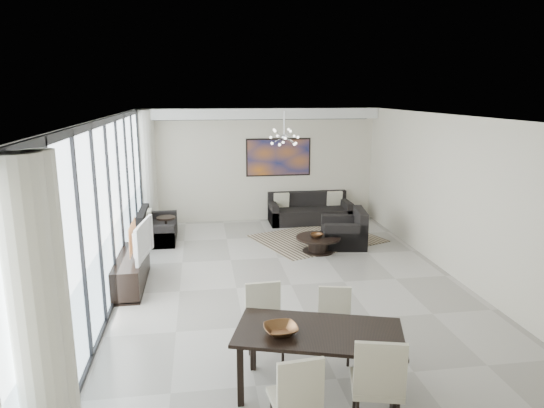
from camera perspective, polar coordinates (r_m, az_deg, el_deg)
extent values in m
cube|color=#A8A39B|center=(8.59, 2.26, -9.42)|extent=(6.00, 9.00, 0.02)
cube|color=white|center=(7.95, 2.45, 10.13)|extent=(6.00, 9.00, 0.02)
cube|color=beige|center=(12.52, -1.52, 4.57)|extent=(6.00, 0.02, 2.90)
cube|color=beige|center=(4.08, 14.66, -14.30)|extent=(6.00, 0.02, 2.90)
cube|color=beige|center=(9.19, 20.99, 0.60)|extent=(0.02, 9.00, 2.90)
cube|color=silver|center=(8.15, -18.70, -0.73)|extent=(0.01, 8.95, 2.85)
cube|color=black|center=(7.94, -19.16, 9.14)|extent=(0.04, 8.95, 0.10)
cube|color=black|center=(8.57, -17.74, -9.98)|extent=(0.04, 8.95, 0.06)
cube|color=black|center=(4.46, -27.11, -12.90)|extent=(0.04, 0.05, 2.88)
cube|color=black|center=(5.34, -23.78, -8.32)|extent=(0.04, 0.05, 2.88)
cube|color=black|center=(6.25, -21.45, -5.04)|extent=(0.04, 0.05, 2.88)
cube|color=black|center=(7.19, -19.74, -2.60)|extent=(0.04, 0.05, 2.88)
cube|color=black|center=(8.14, -18.43, -0.72)|extent=(0.04, 0.05, 2.88)
cube|color=black|center=(9.10, -17.40, 0.76)|extent=(0.04, 0.05, 2.88)
cube|color=black|center=(10.07, -16.56, 1.96)|extent=(0.04, 0.05, 2.88)
cube|color=black|center=(11.05, -15.87, 2.94)|extent=(0.04, 0.05, 2.88)
cube|color=black|center=(12.03, -15.29, 3.77)|extent=(0.04, 0.05, 2.88)
cylinder|color=silver|center=(4.29, -25.92, -13.82)|extent=(0.36, 0.36, 2.85)
cylinder|color=silver|center=(12.16, -14.56, 3.91)|extent=(0.36, 0.36, 2.85)
cube|color=white|center=(12.20, -1.44, 10.59)|extent=(5.98, 0.40, 0.26)
cube|color=#B15C18|center=(12.54, 0.77, 5.52)|extent=(1.68, 0.04, 0.98)
cylinder|color=silver|center=(10.48, 1.45, 9.39)|extent=(0.02, 0.02, 0.55)
sphere|color=silver|center=(10.50, 1.44, 7.89)|extent=(0.12, 0.12, 0.12)
cube|color=black|center=(11.21, 5.32, -4.06)|extent=(3.18, 2.84, 0.01)
cylinder|color=black|center=(10.23, 5.45, -3.97)|extent=(0.93, 0.93, 0.04)
cylinder|color=black|center=(10.28, 5.43, -4.84)|extent=(0.41, 0.41, 0.29)
cylinder|color=black|center=(10.32, 5.42, -5.53)|extent=(0.65, 0.65, 0.03)
imported|color=brown|center=(10.18, 5.27, -3.71)|extent=(0.28, 0.28, 0.08)
cube|color=black|center=(12.53, 4.47, -1.34)|extent=(2.08, 0.85, 0.38)
cube|color=black|center=(12.76, 4.16, 0.67)|extent=(2.08, 0.17, 0.38)
cube|color=black|center=(12.33, 0.15, -1.13)|extent=(0.17, 0.85, 0.55)
cube|color=black|center=(12.75, 8.65, -0.80)|extent=(0.17, 0.85, 0.55)
cube|color=black|center=(11.33, -13.23, -3.27)|extent=(0.80, 1.42, 0.35)
cube|color=black|center=(11.27, -14.95, -1.58)|extent=(0.16, 1.42, 0.35)
cube|color=black|center=(10.71, -13.51, -3.80)|extent=(0.80, 0.16, 0.51)
cube|color=black|center=(11.91, -13.02, -2.06)|extent=(0.80, 0.16, 0.51)
cube|color=black|center=(10.75, 8.39, -3.80)|extent=(1.05, 1.09, 0.40)
cube|color=black|center=(10.70, 10.38, -1.72)|extent=(0.33, 0.97, 0.40)
cube|color=black|center=(11.10, 8.14, -2.78)|extent=(0.92, 0.32, 0.58)
cube|color=black|center=(10.36, 8.69, -3.94)|extent=(0.92, 0.32, 0.58)
cylinder|color=black|center=(11.05, -12.39, -1.61)|extent=(0.42, 0.42, 0.04)
cylinder|color=black|center=(11.12, -12.32, -3.02)|extent=(0.06, 0.06, 0.52)
cylinder|color=black|center=(11.19, -12.26, -4.28)|extent=(0.29, 0.29, 0.03)
cube|color=black|center=(8.82, -16.29, -7.56)|extent=(0.48, 1.71, 0.54)
imported|color=gray|center=(8.55, -15.54, -4.07)|extent=(0.29, 1.09, 0.62)
cube|color=black|center=(5.49, 5.53, -14.81)|extent=(2.00, 1.40, 0.04)
cube|color=black|center=(5.47, -3.76, -19.45)|extent=(0.07, 0.07, 0.71)
cube|color=black|center=(6.06, -2.27, -15.94)|extent=(0.07, 0.07, 0.71)
cube|color=black|center=(5.40, 14.33, -20.33)|extent=(0.07, 0.07, 0.71)
cube|color=black|center=(6.00, 13.69, -16.65)|extent=(0.07, 0.07, 0.71)
cube|color=beige|center=(4.97, 2.60, -21.94)|extent=(0.49, 0.49, 0.06)
cube|color=beige|center=(4.68, 3.38, -20.73)|extent=(0.44, 0.10, 0.54)
cube|color=beige|center=(5.18, 12.16, -20.08)|extent=(0.59, 0.59, 0.06)
cube|color=beige|center=(4.86, 12.60, -18.72)|extent=(0.48, 0.17, 0.59)
cylinder|color=black|center=(5.47, 9.68, -21.29)|extent=(0.04, 0.04, 0.45)
cube|color=beige|center=(6.17, -0.72, -14.40)|extent=(0.47, 0.47, 0.06)
cube|color=beige|center=(6.24, -1.07, -11.53)|extent=(0.45, 0.07, 0.54)
cylinder|color=black|center=(6.17, 1.28, -16.94)|extent=(0.04, 0.04, 0.42)
cylinder|color=black|center=(6.41, -2.61, -15.72)|extent=(0.04, 0.04, 0.42)
cube|color=beige|center=(6.28, 7.40, -14.35)|extent=(0.49, 0.49, 0.05)
cube|color=beige|center=(6.34, 7.36, -11.73)|extent=(0.41, 0.13, 0.50)
cylinder|color=black|center=(6.26, 8.97, -16.81)|extent=(0.04, 0.04, 0.39)
cylinder|color=black|center=(6.52, 5.78, -15.41)|extent=(0.04, 0.04, 0.39)
imported|color=brown|center=(5.38, 1.04, -14.57)|extent=(0.40, 0.40, 0.09)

